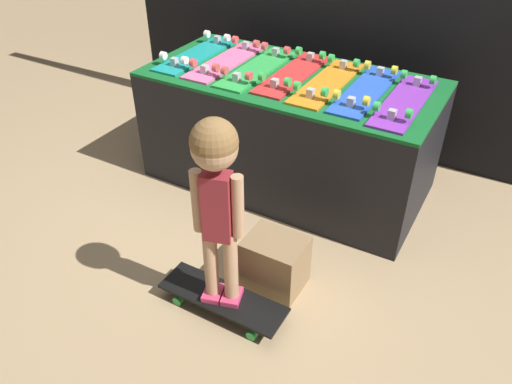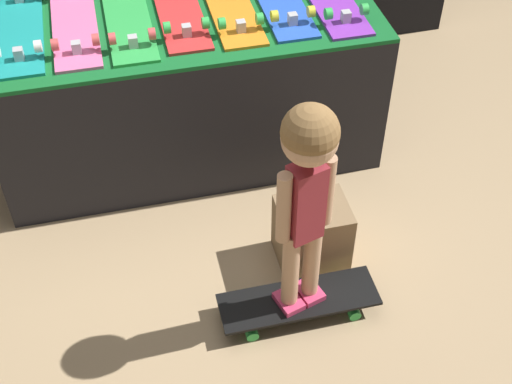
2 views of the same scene
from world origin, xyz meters
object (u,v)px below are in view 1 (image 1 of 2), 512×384
object	(u,v)px
skateboard_teal_on_rack	(197,53)
child	(216,183)
skateboard_blue_on_rack	(366,89)
skateboard_on_floor	(223,299)
skateboard_pink_on_rack	(226,60)
storage_box	(275,262)
skateboard_green_on_rack	(257,67)
skateboard_orange_on_rack	(328,82)
skateboard_purple_on_rack	(405,101)
skateboard_red_on_rack	(293,73)

from	to	relation	value
skateboard_teal_on_rack	child	size ratio (longest dim) A/B	0.76
skateboard_blue_on_rack	skateboard_on_floor	distance (m)	1.45
skateboard_teal_on_rack	skateboard_pink_on_rack	world-z (taller)	same
skateboard_on_floor	storage_box	size ratio (longest dim) A/B	2.17
skateboard_on_floor	storage_box	distance (m)	0.34
skateboard_green_on_rack	skateboard_orange_on_rack	distance (m)	0.48
skateboard_on_floor	skateboard_green_on_rack	bearing A→B (deg)	112.08
skateboard_green_on_rack	skateboard_blue_on_rack	bearing A→B (deg)	1.44
child	skateboard_on_floor	bearing A→B (deg)	87.72
skateboard_teal_on_rack	skateboard_purple_on_rack	distance (m)	1.44
skateboard_blue_on_rack	child	bearing A→B (deg)	-100.20
skateboard_red_on_rack	skateboard_on_floor	world-z (taller)	skateboard_red_on_rack
skateboard_green_on_rack	skateboard_blue_on_rack	world-z (taller)	same
skateboard_purple_on_rack	child	xyz separation A→B (m)	(-0.46, -1.21, 0.00)
skateboard_teal_on_rack	skateboard_red_on_rack	size ratio (longest dim) A/B	1.00
skateboard_teal_on_rack	storage_box	distance (m)	1.60
skateboard_pink_on_rack	skateboard_orange_on_rack	xyz separation A→B (m)	(0.72, 0.00, 0.00)
skateboard_teal_on_rack	skateboard_on_floor	world-z (taller)	skateboard_teal_on_rack
skateboard_orange_on_rack	skateboard_blue_on_rack	distance (m)	0.24
skateboard_green_on_rack	skateboard_orange_on_rack	world-z (taller)	same
skateboard_teal_on_rack	skateboard_green_on_rack	size ratio (longest dim) A/B	1.00
skateboard_red_on_rack	skateboard_on_floor	xyz separation A→B (m)	(0.26, -1.26, -0.71)
skateboard_orange_on_rack	child	xyz separation A→B (m)	(0.02, -1.24, 0.00)
skateboard_blue_on_rack	storage_box	xyz separation A→B (m)	(-0.08, -0.95, -0.64)
skateboard_purple_on_rack	skateboard_on_floor	distance (m)	1.48
skateboard_green_on_rack	skateboard_red_on_rack	xyz separation A→B (m)	(0.24, 0.03, 0.00)
skateboard_red_on_rack	skateboard_teal_on_rack	bearing A→B (deg)	-178.53
skateboard_purple_on_rack	storage_box	size ratio (longest dim) A/B	2.45
child	storage_box	world-z (taller)	child
storage_box	skateboard_red_on_rack	bearing A→B (deg)	112.48
skateboard_blue_on_rack	skateboard_purple_on_rack	distance (m)	0.24
skateboard_green_on_rack	skateboard_on_floor	xyz separation A→B (m)	(0.50, -1.23, -0.71)
skateboard_orange_on_rack	child	size ratio (longest dim) A/B	0.76
skateboard_blue_on_rack	child	world-z (taller)	child
skateboard_teal_on_rack	skateboard_orange_on_rack	distance (m)	0.96
skateboard_red_on_rack	storage_box	size ratio (longest dim) A/B	2.45
skateboard_orange_on_rack	storage_box	size ratio (longest dim) A/B	2.45
skateboard_green_on_rack	skateboard_purple_on_rack	xyz separation A→B (m)	(0.96, -0.02, 0.00)
skateboard_blue_on_rack	skateboard_purple_on_rack	size ratio (longest dim) A/B	1.00
skateboard_on_floor	storage_box	bearing A→B (deg)	64.09
skateboard_blue_on_rack	storage_box	world-z (taller)	skateboard_blue_on_rack
skateboard_pink_on_rack	skateboard_orange_on_rack	distance (m)	0.72
skateboard_pink_on_rack	skateboard_blue_on_rack	size ratio (longest dim) A/B	1.00
skateboard_blue_on_rack	skateboard_teal_on_rack	bearing A→B (deg)	-179.86
skateboard_red_on_rack	skateboard_purple_on_rack	size ratio (longest dim) A/B	1.00
skateboard_red_on_rack	skateboard_pink_on_rack	bearing A→B (deg)	-177.18
skateboard_blue_on_rack	skateboard_purple_on_rack	xyz separation A→B (m)	(0.24, -0.04, 0.00)
skateboard_teal_on_rack	skateboard_purple_on_rack	world-z (taller)	same
skateboard_orange_on_rack	storage_box	bearing A→B (deg)	-80.43
skateboard_purple_on_rack	child	world-z (taller)	child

